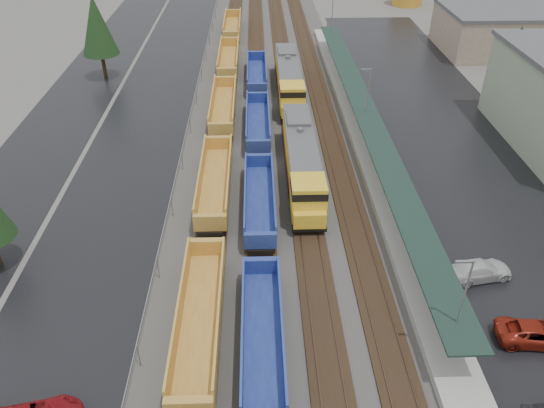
{
  "coord_description": "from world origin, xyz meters",
  "views": [
    {
      "loc": [
        -2.11,
        -1.69,
        26.47
      ],
      "look_at": [
        -0.97,
        34.69,
        2.0
      ],
      "focal_mm": 35.0,
      "sensor_mm": 36.0,
      "label": 1
    }
  ],
  "objects_px": {
    "locomotive_lead": "(302,161)",
    "well_string_yellow": "(215,182)",
    "parked_car_east_b": "(536,333)",
    "parked_car_east_c": "(479,270)",
    "well_string_blue": "(261,257)",
    "locomotive_trail": "(289,79)"
  },
  "relations": [
    {
      "from": "locomotive_lead",
      "to": "well_string_yellow",
      "type": "distance_m",
      "value": 8.23
    },
    {
      "from": "parked_car_east_b",
      "to": "locomotive_lead",
      "type": "bearing_deg",
      "value": 40.11
    },
    {
      "from": "locomotive_lead",
      "to": "parked_car_east_c",
      "type": "xyz_separation_m",
      "value": [
        12.05,
        -13.91,
        -1.59
      ]
    },
    {
      "from": "well_string_blue",
      "to": "locomotive_lead",
      "type": "bearing_deg",
      "value": 72.06
    },
    {
      "from": "well_string_blue",
      "to": "parked_car_east_b",
      "type": "xyz_separation_m",
      "value": [
        17.51,
        -7.67,
        -0.45
      ]
    },
    {
      "from": "well_string_blue",
      "to": "parked_car_east_c",
      "type": "bearing_deg",
      "value": -5.52
    },
    {
      "from": "locomotive_trail",
      "to": "well_string_blue",
      "type": "height_order",
      "value": "locomotive_trail"
    },
    {
      "from": "locomotive_lead",
      "to": "parked_car_east_c",
      "type": "height_order",
      "value": "locomotive_lead"
    },
    {
      "from": "locomotive_lead",
      "to": "parked_car_east_b",
      "type": "bearing_deg",
      "value": -56.0
    },
    {
      "from": "locomotive_lead",
      "to": "parked_car_east_c",
      "type": "distance_m",
      "value": 18.47
    },
    {
      "from": "parked_car_east_b",
      "to": "parked_car_east_c",
      "type": "distance_m",
      "value": 6.29
    },
    {
      "from": "locomotive_trail",
      "to": "parked_car_east_c",
      "type": "height_order",
      "value": "locomotive_trail"
    },
    {
      "from": "locomotive_trail",
      "to": "well_string_yellow",
      "type": "bearing_deg",
      "value": -109.49
    },
    {
      "from": "locomotive_trail",
      "to": "well_string_blue",
      "type": "xyz_separation_m",
      "value": [
        -4.0,
        -33.36,
        -1.16
      ]
    },
    {
      "from": "locomotive_trail",
      "to": "parked_car_east_c",
      "type": "bearing_deg",
      "value": -70.95
    },
    {
      "from": "locomotive_trail",
      "to": "well_string_yellow",
      "type": "xyz_separation_m",
      "value": [
        -8.0,
        -22.6,
        -1.11
      ]
    },
    {
      "from": "locomotive_trail",
      "to": "well_string_blue",
      "type": "bearing_deg",
      "value": -96.84
    },
    {
      "from": "well_string_yellow",
      "to": "well_string_blue",
      "type": "relative_size",
      "value": 1.28
    },
    {
      "from": "locomotive_lead",
      "to": "locomotive_trail",
      "type": "relative_size",
      "value": 1.0
    },
    {
      "from": "parked_car_east_c",
      "to": "locomotive_lead",
      "type": "bearing_deg",
      "value": 30.25
    },
    {
      "from": "well_string_blue",
      "to": "parked_car_east_b",
      "type": "height_order",
      "value": "well_string_blue"
    },
    {
      "from": "locomotive_trail",
      "to": "parked_car_east_c",
      "type": "xyz_separation_m",
      "value": [
        12.05,
        -34.91,
        -1.59
      ]
    }
  ]
}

